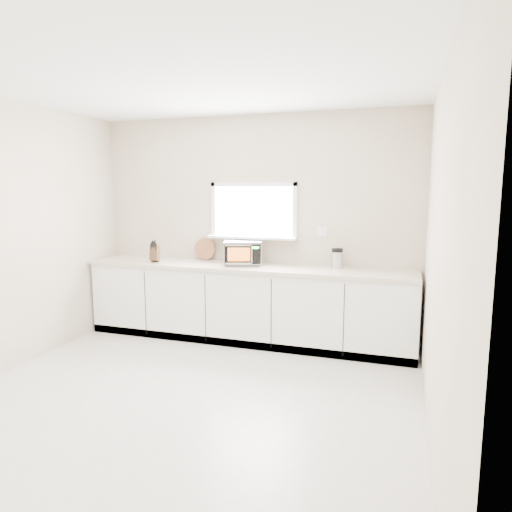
% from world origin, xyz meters
% --- Properties ---
extents(ground, '(4.00, 4.00, 0.00)m').
position_xyz_m(ground, '(0.00, 0.00, 0.00)').
color(ground, beige).
rests_on(ground, ground).
extents(back_wall, '(4.00, 0.17, 2.70)m').
position_xyz_m(back_wall, '(0.00, 2.00, 1.36)').
color(back_wall, beige).
rests_on(back_wall, ground).
extents(cabinets, '(3.92, 0.60, 0.88)m').
position_xyz_m(cabinets, '(0.00, 1.70, 0.44)').
color(cabinets, white).
rests_on(cabinets, ground).
extents(countertop, '(3.92, 0.64, 0.04)m').
position_xyz_m(countertop, '(0.00, 1.69, 0.90)').
color(countertop, beige).
rests_on(countertop, cabinets).
extents(microwave, '(0.52, 0.47, 0.28)m').
position_xyz_m(microwave, '(-0.06, 1.76, 1.07)').
color(microwave, black).
rests_on(microwave, countertop).
extents(knife_block, '(0.15, 0.21, 0.28)m').
position_xyz_m(knife_block, '(-1.16, 1.58, 1.04)').
color(knife_block, '#482F19').
rests_on(knife_block, countertop).
extents(cutting_board, '(0.28, 0.07, 0.28)m').
position_xyz_m(cutting_board, '(-0.64, 1.94, 1.06)').
color(cutting_board, '#9C583C').
rests_on(cutting_board, countertop).
extents(coffee_grinder, '(0.17, 0.17, 0.23)m').
position_xyz_m(coffee_grinder, '(1.05, 1.85, 1.03)').
color(coffee_grinder, '#B0B3B8').
rests_on(coffee_grinder, countertop).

